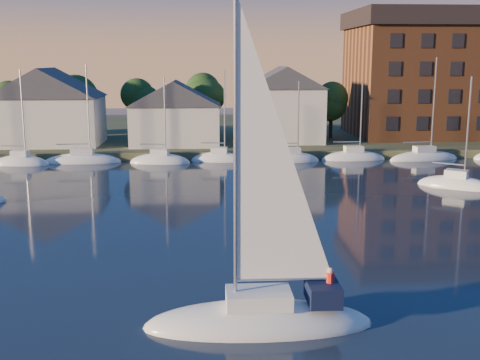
{
  "coord_description": "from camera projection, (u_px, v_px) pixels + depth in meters",
  "views": [
    {
      "loc": [
        -2.42,
        -19.48,
        11.55
      ],
      "look_at": [
        0.1,
        22.0,
        3.26
      ],
      "focal_mm": 45.0,
      "sensor_mm": 36.0,
      "label": 1
    }
  ],
  "objects": [
    {
      "name": "shoreline_land",
      "position": [
        219.0,
        135.0,
        94.89
      ],
      "size": [
        160.0,
        50.0,
        2.0
      ],
      "primitive_type": "cube",
      "color": "#373E24",
      "rests_on": "ground"
    },
    {
      "name": "wooden_dock",
      "position": [
        224.0,
        158.0,
        72.37
      ],
      "size": [
        120.0,
        3.0,
        1.0
      ],
      "primitive_type": "cube",
      "color": "brown",
      "rests_on": "ground"
    },
    {
      "name": "clubhouse_west",
      "position": [
        48.0,
        106.0,
        75.77
      ],
      "size": [
        13.65,
        9.45,
        9.64
      ],
      "color": "silver",
      "rests_on": "shoreline_land"
    },
    {
      "name": "clubhouse_centre",
      "position": [
        175.0,
        112.0,
        75.91
      ],
      "size": [
        11.55,
        8.4,
        8.08
      ],
      "color": "silver",
      "rests_on": "shoreline_land"
    },
    {
      "name": "clubhouse_east",
      "position": [
        283.0,
        104.0,
        78.53
      ],
      "size": [
        10.5,
        8.4,
        9.8
      ],
      "color": "silver",
      "rests_on": "shoreline_land"
    },
    {
      "name": "condo_block",
      "position": [
        460.0,
        73.0,
        85.16
      ],
      "size": [
        31.0,
        17.0,
        17.4
      ],
      "color": "brown",
      "rests_on": "shoreline_land"
    },
    {
      "name": "tree_line",
      "position": [
        236.0,
        93.0,
        81.86
      ],
      "size": [
        93.4,
        5.4,
        8.9
      ],
      "color": "#382519",
      "rests_on": "shoreline_land"
    },
    {
      "name": "moored_fleet",
      "position": [
        190.0,
        162.0,
        69.18
      ],
      "size": [
        79.5,
        2.4,
        12.05
      ],
      "color": "white",
      "rests_on": "ground"
    },
    {
      "name": "hero_sailboat",
      "position": [
        262.0,
        312.0,
        26.5
      ],
      "size": [
        10.2,
        3.3,
        15.64
      ],
      "rotation": [
        0.0,
        0.0,
        3.14
      ],
      "color": "white",
      "rests_on": "ground"
    },
    {
      "name": "drifting_sailboat_right",
      "position": [
        456.0,
        186.0,
        55.53
      ],
      "size": [
        7.12,
        6.01,
        11.25
      ],
      "rotation": [
        0.0,
        0.0,
        -0.62
      ],
      "color": "white",
      "rests_on": "ground"
    }
  ]
}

